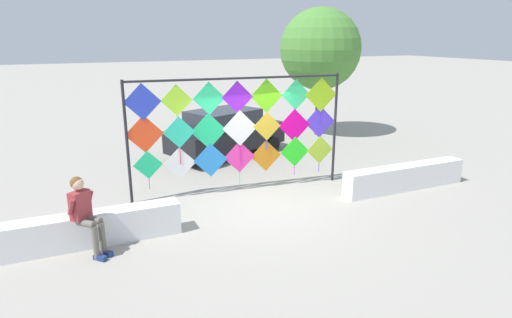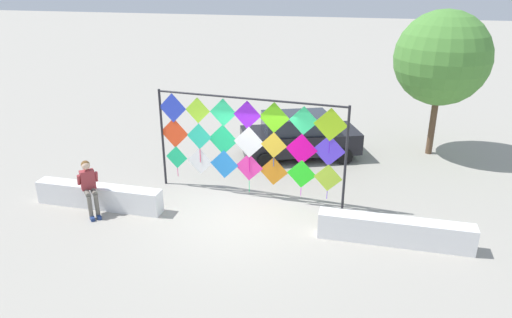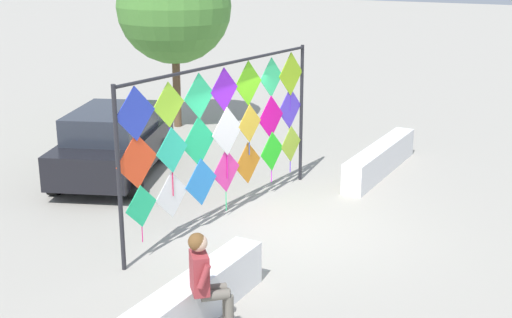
% 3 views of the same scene
% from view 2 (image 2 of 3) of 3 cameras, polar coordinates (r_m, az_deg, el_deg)
% --- Properties ---
extents(ground, '(120.00, 120.00, 0.00)m').
position_cam_2_polar(ground, '(12.44, -2.04, -7.22)').
color(ground, '#9E998E').
extents(plaza_ledge_left, '(3.59, 0.44, 0.64)m').
position_cam_2_polar(plaza_ledge_left, '(13.56, -18.44, -4.30)').
color(plaza_ledge_left, white).
rests_on(plaza_ledge_left, ground).
extents(plaza_ledge_right, '(3.59, 0.44, 0.64)m').
position_cam_2_polar(plaza_ledge_right, '(11.71, 16.42, -8.37)').
color(plaza_ledge_right, white).
rests_on(plaza_ledge_right, ground).
extents(kite_display_rack, '(5.43, 0.57, 2.93)m').
position_cam_2_polar(kite_display_rack, '(12.91, -0.84, 2.54)').
color(kite_display_rack, '#232328').
rests_on(kite_display_rack, ground).
extents(seated_vendor, '(0.70, 0.71, 1.49)m').
position_cam_2_polar(seated_vendor, '(13.01, -19.56, -2.88)').
color(seated_vendor, '#666056').
rests_on(seated_vendor, ground).
extents(parked_car, '(4.30, 3.05, 1.53)m').
position_cam_2_polar(parked_car, '(16.26, 5.20, 2.83)').
color(parked_car, black).
rests_on(parked_car, ground).
extents(tree_far_right, '(3.13, 3.13, 4.93)m').
position_cam_2_polar(tree_far_right, '(17.05, 21.79, 11.07)').
color(tree_far_right, brown).
rests_on(tree_far_right, ground).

